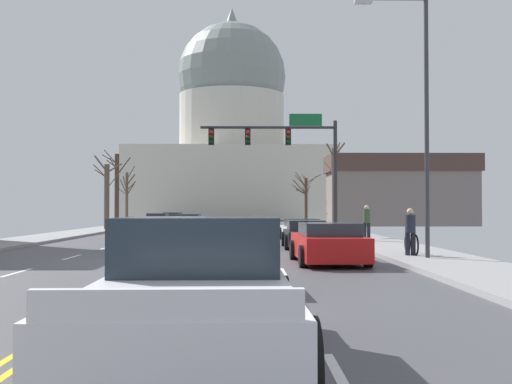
{
  "coord_description": "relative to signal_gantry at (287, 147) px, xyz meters",
  "views": [
    {
      "loc": [
        2.59,
        -19.96,
        1.7
      ],
      "look_at": [
        3.11,
        25.54,
        2.84
      ],
      "focal_mm": 44.3,
      "sensor_mm": 36.0,
      "label": 1
    }
  ],
  "objects": [
    {
      "name": "pickup_truck_near_04",
      "position": [
        -2.82,
        -29.39,
        -4.49
      ],
      "size": [
        2.35,
        5.29,
        1.59
      ],
      "color": "silver",
      "rests_on": "ground"
    },
    {
      "name": "bare_tree_03",
      "position": [
        -12.74,
        10.39,
        -2.5
      ],
      "size": [
        2.27,
        1.85,
        5.37
      ],
      "color": "brown",
      "rests_on": "ground"
    },
    {
      "name": "bare_tree_01",
      "position": [
        -13.45,
        21.94,
        -2.3
      ],
      "size": [
        2.45,
        2.25,
        5.5
      ],
      "color": "brown",
      "rests_on": "ground"
    },
    {
      "name": "bare_tree_00",
      "position": [
        3.73,
        28.85,
        -2.38
      ],
      "size": [
        2.91,
        1.93,
        5.02
      ],
      "color": "brown",
      "rests_on": "ground"
    },
    {
      "name": "bare_tree_02",
      "position": [
        3.89,
        8.73,
        -1.79
      ],
      "size": [
        1.41,
        2.72,
        6.37
      ],
      "color": "#4C3D2D",
      "rests_on": "ground"
    },
    {
      "name": "bare_tree_05",
      "position": [
        -12.94,
        14.95,
        -1.94
      ],
      "size": [
        2.12,
        2.1,
        6.23
      ],
      "color": "#423328",
      "rests_on": "ground"
    },
    {
      "name": "street_lamp_right",
      "position": [
        3.1,
        -16.6,
        -0.15
      ],
      "size": [
        2.34,
        0.24,
        8.33
      ],
      "color": "#333338",
      "rests_on": "ground"
    },
    {
      "name": "sedan_near_03",
      "position": [
        -2.84,
        -22.82,
        -4.64
      ],
      "size": [
        2.05,
        4.68,
        1.17
      ],
      "color": "silver",
      "rests_on": "ground"
    },
    {
      "name": "pedestrian_00",
      "position": [
        3.39,
        -6.41,
        -4.12
      ],
      "size": [
        0.35,
        0.34,
        1.69
      ],
      "color": "black",
      "rests_on": "ground"
    },
    {
      "name": "capitol_building",
      "position": [
        -4.81,
        59.12,
        7.15
      ],
      "size": [
        29.91,
        20.6,
        32.25
      ],
      "color": "beige",
      "rests_on": "ground"
    },
    {
      "name": "ground",
      "position": [
        -4.81,
        -16.39,
        -5.18
      ],
      "size": [
        20.0,
        180.0,
        0.2
      ],
      "color": "#48484D"
    },
    {
      "name": "sedan_near_02",
      "position": [
        0.21,
        -17.01,
        -4.6
      ],
      "size": [
        2.17,
        4.56,
        1.24
      ],
      "color": "#B71414",
      "rests_on": "ground"
    },
    {
      "name": "signal_gantry",
      "position": [
        0.0,
        0.0,
        0.0
      ],
      "size": [
        7.91,
        0.41,
        7.01
      ],
      "color": "#28282D",
      "rests_on": "ground"
    },
    {
      "name": "bicycle_parked",
      "position": [
        3.29,
        -15.02,
        -4.71
      ],
      "size": [
        0.12,
        1.77,
        0.85
      ],
      "color": "black",
      "rests_on": "ground"
    },
    {
      "name": "bare_tree_04",
      "position": [
        3.17,
        23.56,
        -2.63
      ],
      "size": [
        1.47,
        1.92,
        4.96
      ],
      "color": "#423328",
      "rests_on": "ground"
    },
    {
      "name": "sedan_near_01",
      "position": [
        0.2,
        -9.59,
        -4.65
      ],
      "size": [
        1.95,
        4.31,
        1.18
      ],
      "color": "black",
      "rests_on": "ground"
    },
    {
      "name": "flank_building_01",
      "position": [
        12.32,
        24.0,
        -1.79
      ],
      "size": [
        14.03,
        6.38,
        6.72
      ],
      "color": "slate",
      "rests_on": "ground"
    },
    {
      "name": "sedan_oncoming_01",
      "position": [
        -10.06,
        17.78,
        -4.62
      ],
      "size": [
        2.04,
        4.69,
        1.23
      ],
      "color": "#B71414",
      "rests_on": "ground"
    },
    {
      "name": "pedestrian_01",
      "position": [
        3.1,
        -15.63,
        -4.21
      ],
      "size": [
        0.35,
        0.34,
        1.55
      ],
      "color": "black",
      "rests_on": "ground"
    },
    {
      "name": "sedan_oncoming_00",
      "position": [
        -6.51,
        8.23,
        -4.6
      ],
      "size": [
        2.06,
        4.42,
        1.26
      ],
      "color": "#9EA3A8",
      "rests_on": "ground"
    },
    {
      "name": "sedan_oncoming_02",
      "position": [
        -10.02,
        28.31,
        -4.62
      ],
      "size": [
        2.24,
        4.6,
        1.23
      ],
      "color": "silver",
      "rests_on": "ground"
    },
    {
      "name": "sedan_near_00",
      "position": [
        0.49,
        -3.72,
        -4.65
      ],
      "size": [
        2.16,
        4.67,
        1.14
      ],
      "color": "silver",
      "rests_on": "ground"
    }
  ]
}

